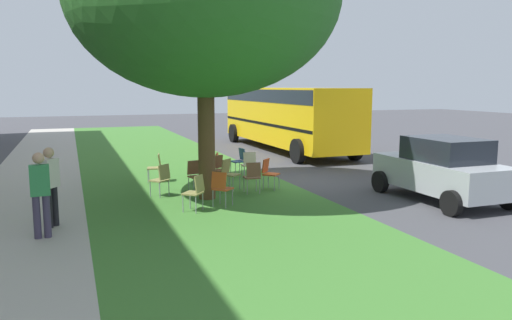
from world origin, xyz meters
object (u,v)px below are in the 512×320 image
Objects in this scene: chair_4 at (196,173)px; chair_6 at (239,159)px; chair_1 at (219,167)px; chair_5 at (161,178)px; chair_10 at (221,186)px; school_bus at (286,112)px; chair_7 at (195,190)px; pedestrian_0 at (40,192)px; chair_3 at (214,164)px; parked_car at (442,169)px; chair_9 at (156,165)px; chair_8 at (249,163)px; chair_11 at (269,171)px; chair_0 at (253,175)px; pedestrian_1 at (50,184)px; chair_2 at (229,172)px.

chair_6 is (2.25, -2.06, 0.00)m from chair_4.
chair_4 is 3.05m from chair_6.
chair_1 is 1.00× the size of chair_5.
chair_10 is 0.08× the size of school_bus.
chair_7 is 3.46m from pedestrian_0.
chair_4 is 2.29m from chair_7.
chair_3 is 0.24× the size of parked_car.
chair_10 is 5.70m from parked_car.
chair_9 is (1.84, 0.81, 0.00)m from chair_4.
school_bus is at bearing -2.56° from parked_car.
chair_1 is 1.00× the size of chair_3.
chair_11 is at bearing -179.88° from chair_8.
chair_4 is 1.00× the size of chair_10.
chair_11 is 0.24× the size of parked_car.
chair_3 is 3.49m from chair_10.
pedestrian_0 is (-2.43, 5.25, 0.41)m from chair_0.
school_bus is 6.15× the size of pedestrian_1.
chair_9 is at bearing 14.23° from chair_10.
chair_6 is at bearing -47.17° from pedestrian_0.
school_bus is at bearing -41.89° from chair_5.
pedestrian_1 is at bearing 128.52° from chair_5.
chair_3 is at bearing 126.76° from chair_6.
chair_11 is (1.58, -1.90, 0.00)m from chair_10.
chair_9 is 0.52× the size of pedestrian_0.
chair_4 is at bearing 79.19° from chair_11.
chair_2 is 9.46m from school_bus.
school_bus reaches higher than parked_car.
chair_0 and chair_10 have the same top height.
chair_11 is 6.11m from pedestrian_1.
chair_0 and chair_5 have the same top height.
chair_4 is at bearing -156.21° from chair_9.
pedestrian_1 is at bearing 135.81° from school_bus.
chair_5 and chair_9 have the same top height.
chair_1 is at bearing 3.92° from chair_2.
pedestrian_1 is at bearing 107.82° from chair_0.
chair_0 is 0.08× the size of school_bus.
parked_car is (-1.35, -5.53, 0.32)m from chair_10.
chair_1 is 0.08× the size of school_bus.
chair_8 is at bearing -66.04° from chair_1.
chair_0 is 1.62m from chair_4.
chair_0 is 3.11m from chair_6.
chair_0 is at bearing -162.19° from chair_1.
chair_8 is at bearing -57.42° from chair_4.
chair_4 is (0.79, 1.41, 0.00)m from chair_0.
pedestrian_0 is at bearing 134.09° from chair_3.
school_bus reaches higher than chair_11.
chair_1 is 0.24× the size of parked_car.
pedestrian_0 is (-3.15, 4.80, 0.41)m from chair_2.
chair_3 is at bearing -13.12° from chair_10.
chair_8 is (1.62, -3.07, 0.00)m from chair_5.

